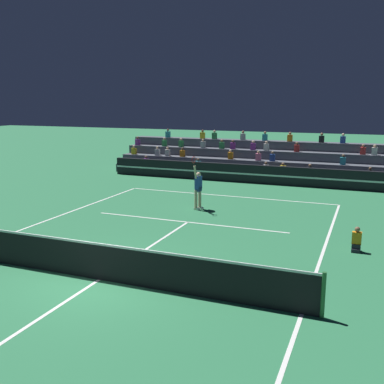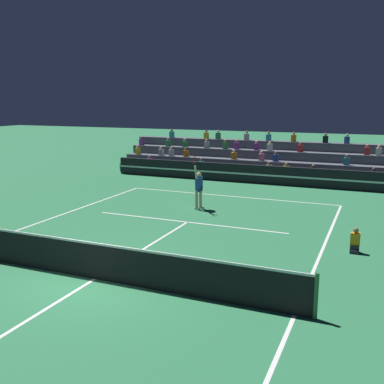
# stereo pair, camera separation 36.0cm
# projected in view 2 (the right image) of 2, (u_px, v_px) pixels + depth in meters

# --- Properties ---
(ground_plane) EXTENTS (120.00, 120.00, 0.00)m
(ground_plane) POSITION_uv_depth(u_px,v_px,m) (95.00, 279.00, 12.44)
(ground_plane) COLOR #2D7A4C
(court_lines) EXTENTS (11.10, 23.90, 0.01)m
(court_lines) POSITION_uv_depth(u_px,v_px,m) (95.00, 279.00, 12.44)
(court_lines) COLOR white
(court_lines) RESTS_ON ground
(tennis_net) EXTENTS (12.00, 0.10, 1.10)m
(tennis_net) POSITION_uv_depth(u_px,v_px,m) (94.00, 260.00, 12.33)
(tennis_net) COLOR #2D6B38
(tennis_net) RESTS_ON ground
(sponsor_banner_wall) EXTENTS (18.00, 0.26, 1.10)m
(sponsor_banner_wall) POSITION_uv_depth(u_px,v_px,m) (251.00, 174.00, 26.76)
(sponsor_banner_wall) COLOR black
(sponsor_banner_wall) RESTS_ON ground
(bleacher_stand) EXTENTS (19.30, 3.80, 2.83)m
(bleacher_stand) POSITION_uv_depth(u_px,v_px,m) (264.00, 163.00, 29.56)
(bleacher_stand) COLOR #4C515B
(bleacher_stand) RESTS_ON ground
(ball_kid_courtside) EXTENTS (0.30, 0.36, 0.84)m
(ball_kid_courtside) POSITION_uv_depth(u_px,v_px,m) (355.00, 243.00, 14.52)
(ball_kid_courtside) COLOR black
(ball_kid_courtside) RESTS_ON ground
(tennis_player) EXTENTS (0.38, 0.90, 2.50)m
(tennis_player) POSITION_uv_depth(u_px,v_px,m) (199.00, 188.00, 20.18)
(tennis_player) COLOR beige
(tennis_player) RESTS_ON ground
(tennis_ball) EXTENTS (0.07, 0.07, 0.07)m
(tennis_ball) POSITION_uv_depth(u_px,v_px,m) (36.00, 247.00, 15.09)
(tennis_ball) COLOR #C6DB33
(tennis_ball) RESTS_ON ground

